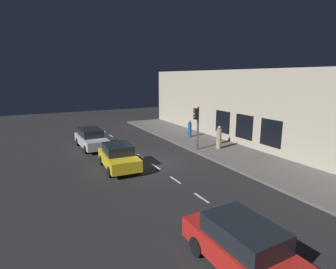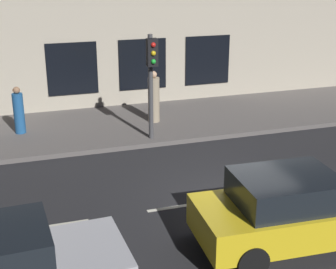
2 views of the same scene
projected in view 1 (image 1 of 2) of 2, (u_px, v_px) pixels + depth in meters
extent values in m
plane|color=#232326|center=(150.00, 162.00, 18.36)|extent=(60.00, 60.00, 0.00)
cube|color=#5B5654|center=(222.00, 150.00, 21.19)|extent=(4.50, 32.00, 0.15)
cube|color=#B2A893|center=(248.00, 109.00, 21.69)|extent=(0.60, 32.00, 6.33)
cube|color=black|center=(271.00, 133.00, 19.48)|extent=(0.04, 1.90, 1.98)
cube|color=black|center=(244.00, 127.00, 21.85)|extent=(0.04, 1.90, 1.98)
cube|color=black|center=(223.00, 122.00, 24.22)|extent=(0.04, 1.90, 1.98)
cube|color=beige|center=(295.00, 262.00, 8.51)|extent=(0.12, 1.20, 0.01)
cube|color=beige|center=(238.00, 223.00, 10.76)|extent=(0.12, 1.20, 0.01)
cube|color=beige|center=(201.00, 198.00, 13.01)|extent=(0.12, 1.20, 0.01)
cube|color=beige|center=(175.00, 180.00, 15.25)|extent=(0.12, 1.20, 0.01)
cube|color=beige|center=(156.00, 166.00, 17.50)|extent=(0.12, 1.20, 0.01)
cube|color=beige|center=(141.00, 156.00, 19.74)|extent=(0.12, 1.20, 0.01)
cube|color=beige|center=(129.00, 148.00, 21.99)|extent=(0.12, 1.20, 0.01)
cube|color=beige|center=(119.00, 141.00, 24.24)|extent=(0.12, 1.20, 0.01)
cube|color=beige|center=(111.00, 136.00, 26.48)|extent=(0.12, 1.20, 0.01)
cube|color=beige|center=(104.00, 131.00, 28.73)|extent=(0.12, 1.20, 0.01)
cylinder|color=#424244|center=(198.00, 128.00, 20.71)|extent=(0.15, 0.15, 3.35)
cube|color=black|center=(196.00, 114.00, 20.37)|extent=(0.26, 0.32, 0.84)
sphere|color=red|center=(194.00, 111.00, 20.25)|extent=(0.15, 0.15, 0.15)
sphere|color=gold|center=(194.00, 114.00, 20.31)|extent=(0.15, 0.15, 0.15)
sphere|color=green|center=(194.00, 117.00, 20.36)|extent=(0.15, 0.15, 0.15)
cube|color=red|center=(247.00, 255.00, 7.90)|extent=(1.78, 4.52, 0.70)
cube|color=black|center=(244.00, 232.00, 7.92)|extent=(1.55, 2.36, 0.60)
cylinder|color=black|center=(235.00, 233.00, 9.54)|extent=(0.23, 0.64, 0.64)
cylinder|color=black|center=(197.00, 246.00, 8.79)|extent=(0.23, 0.64, 0.64)
cube|color=gold|center=(119.00, 159.00, 16.98)|extent=(2.02, 4.03, 0.70)
cube|color=black|center=(118.00, 149.00, 16.98)|extent=(1.71, 2.13, 0.60)
cylinder|color=black|center=(138.00, 168.00, 16.31)|extent=(0.25, 0.65, 0.64)
cylinder|color=black|center=(110.00, 172.00, 15.61)|extent=(0.25, 0.65, 0.64)
cylinder|color=black|center=(127.00, 157.00, 18.48)|extent=(0.25, 0.65, 0.64)
cylinder|color=black|center=(102.00, 160.00, 17.78)|extent=(0.25, 0.65, 0.64)
cube|color=#B7B7BC|center=(92.00, 141.00, 21.86)|extent=(1.96, 4.63, 0.70)
cube|color=black|center=(91.00, 132.00, 21.88)|extent=(1.65, 2.44, 0.60)
cylinder|color=black|center=(107.00, 147.00, 21.14)|extent=(0.25, 0.65, 0.64)
cylinder|color=black|center=(86.00, 150.00, 20.33)|extent=(0.25, 0.65, 0.64)
cylinder|color=black|center=(97.00, 140.00, 23.52)|extent=(0.25, 0.65, 0.64)
cylinder|color=black|center=(78.00, 142.00, 22.71)|extent=(0.25, 0.65, 0.64)
cylinder|color=#1E5189|center=(190.00, 130.00, 25.24)|extent=(0.41, 0.41, 1.36)
sphere|color=#936B4C|center=(190.00, 122.00, 25.07)|extent=(0.23, 0.23, 0.23)
cube|color=#936B4C|center=(189.00, 121.00, 25.17)|extent=(0.07, 0.05, 0.06)
cylinder|color=gray|center=(219.00, 139.00, 21.15)|extent=(0.56, 0.56, 1.59)
sphere|color=tan|center=(219.00, 127.00, 20.96)|extent=(0.23, 0.23, 0.23)
cube|color=tan|center=(219.00, 127.00, 21.07)|extent=(0.08, 0.07, 0.07)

